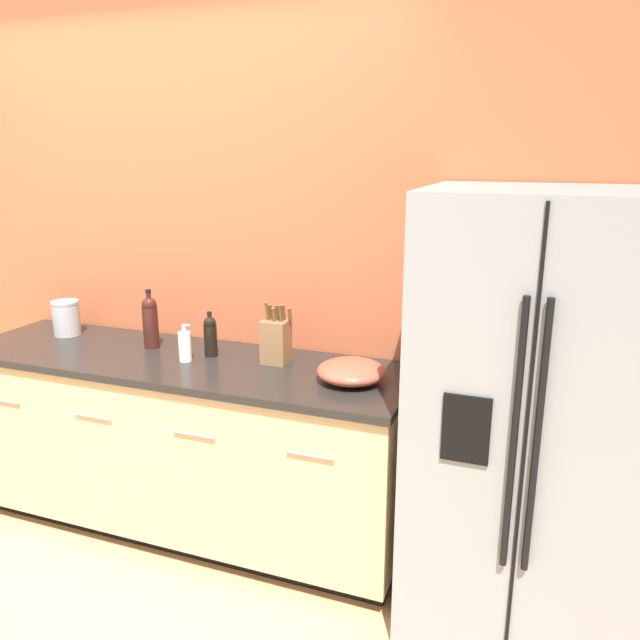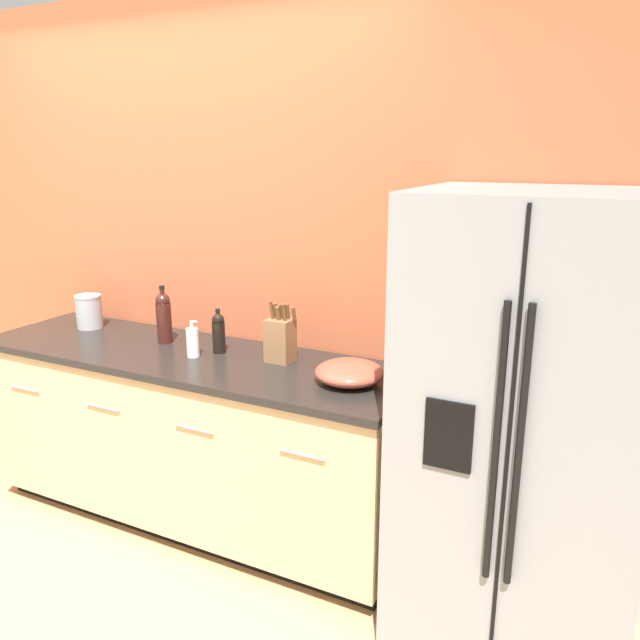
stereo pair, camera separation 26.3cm
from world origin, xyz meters
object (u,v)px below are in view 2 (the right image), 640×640
object	(u,v)px
refrigerator	(524,428)
mixing_bowl	(349,372)
wine_bottle	(164,317)
steel_canister	(89,311)
soap_dispenser	(193,342)
knife_block	(280,339)
oil_bottle	(219,332)

from	to	relation	value
refrigerator	mixing_bowl	distance (m)	0.73
wine_bottle	steel_canister	bearing A→B (deg)	176.83
refrigerator	mixing_bowl	size ratio (longest dim) A/B	5.90
refrigerator	mixing_bowl	xyz separation A→B (m)	(-0.72, 0.03, 0.09)
soap_dispenser	knife_block	bearing A→B (deg)	17.52
soap_dispenser	mixing_bowl	world-z (taller)	soap_dispenser
refrigerator	steel_canister	world-z (taller)	refrigerator
soap_dispenser	steel_canister	world-z (taller)	steel_canister
refrigerator	soap_dispenser	distance (m)	1.53
wine_bottle	soap_dispenser	xyz separation A→B (m)	(0.27, -0.12, -0.06)
wine_bottle	soap_dispenser	bearing A→B (deg)	-23.98
knife_block	steel_canister	size ratio (longest dim) A/B	1.45
knife_block	wine_bottle	world-z (taller)	wine_bottle
refrigerator	oil_bottle	xyz separation A→B (m)	(-1.45, 0.13, 0.14)
steel_canister	mixing_bowl	xyz separation A→B (m)	(1.62, -0.14, -0.05)
knife_block	soap_dispenser	size ratio (longest dim) A/B	1.61
soap_dispenser	oil_bottle	size ratio (longest dim) A/B	0.83
soap_dispenser	mixing_bowl	bearing A→B (deg)	0.88
soap_dispenser	mixing_bowl	size ratio (longest dim) A/B	0.61
wine_bottle	mixing_bowl	xyz separation A→B (m)	(1.07, -0.11, -0.09)
mixing_bowl	steel_canister	bearing A→B (deg)	175.15
oil_bottle	mixing_bowl	world-z (taller)	oil_bottle
wine_bottle	steel_canister	xyz separation A→B (m)	(-0.55, 0.03, -0.04)
refrigerator	oil_bottle	bearing A→B (deg)	175.06
oil_bottle	steel_canister	xyz separation A→B (m)	(-0.89, 0.04, -0.01)
soap_dispenser	mixing_bowl	distance (m)	0.80
knife_block	mixing_bowl	size ratio (longest dim) A/B	0.99
refrigerator	oil_bottle	world-z (taller)	refrigerator
knife_block	oil_bottle	size ratio (longest dim) A/B	1.33
knife_block	steel_canister	distance (m)	1.22
refrigerator	wine_bottle	xyz separation A→B (m)	(-1.79, 0.14, 0.18)
wine_bottle	knife_block	bearing A→B (deg)	0.67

